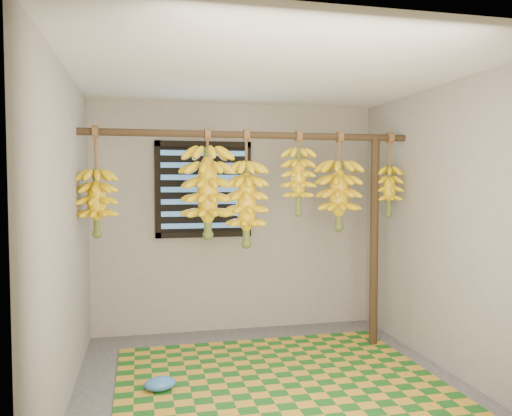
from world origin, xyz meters
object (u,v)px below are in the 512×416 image
object	(u,v)px
support_post	(374,242)
banana_bunch_a	(97,203)
woven_mat	(277,379)
banana_bunch_f	(389,191)
banana_bunch_b	(208,192)
banana_bunch_e	(339,195)
banana_bunch_d	(298,181)
banana_bunch_c	(246,204)
plastic_bag	(160,384)

from	to	relation	value
support_post	banana_bunch_a	xyz separation A→B (m)	(-2.55, 0.00, 0.40)
woven_mat	banana_bunch_a	size ratio (longest dim) A/B	2.70
banana_bunch_a	banana_bunch_f	world-z (taller)	same
banana_bunch_b	banana_bunch_e	distance (m)	1.24
woven_mat	banana_bunch_a	xyz separation A→B (m)	(-1.42, 0.63, 1.40)
woven_mat	banana_bunch_a	world-z (taller)	banana_bunch_a
support_post	woven_mat	distance (m)	1.63
woven_mat	banana_bunch_e	xyz separation A→B (m)	(0.77, 0.63, 1.45)
banana_bunch_a	banana_bunch_e	world-z (taller)	same
woven_mat	banana_bunch_b	xyz separation A→B (m)	(-0.47, 0.63, 1.48)
banana_bunch_b	banana_bunch_d	bearing A→B (deg)	0.00
banana_bunch_c	banana_bunch_e	xyz separation A→B (m)	(0.89, 0.00, 0.08)
banana_bunch_d	support_post	bearing A→B (deg)	0.00
banana_bunch_a	banana_bunch_d	world-z (taller)	same
support_post	banana_bunch_c	size ratio (longest dim) A/B	1.90
banana_bunch_c	banana_bunch_f	size ratio (longest dim) A/B	1.31
woven_mat	banana_bunch_d	xyz separation A→B (m)	(0.37, 0.63, 1.58)
support_post	banana_bunch_b	xyz separation A→B (m)	(-1.61, 0.00, 0.49)
banana_bunch_b	banana_bunch_f	size ratio (longest dim) A/B	1.20
woven_mat	plastic_bag	size ratio (longest dim) A/B	10.25
banana_bunch_b	plastic_bag	bearing A→B (deg)	-124.23
banana_bunch_b	banana_bunch_d	xyz separation A→B (m)	(0.84, 0.00, 0.10)
banana_bunch_b	woven_mat	bearing A→B (deg)	-53.00
banana_bunch_b	banana_bunch_f	xyz separation A→B (m)	(1.76, 0.00, 0.01)
banana_bunch_b	banana_bunch_c	xyz separation A→B (m)	(0.35, -0.00, -0.11)
banana_bunch_a	banana_bunch_c	distance (m)	1.29
plastic_bag	banana_bunch_c	xyz separation A→B (m)	(0.80, 0.66, 1.32)
banana_bunch_a	plastic_bag	bearing A→B (deg)	-53.15
woven_mat	banana_bunch_e	world-z (taller)	banana_bunch_e
support_post	banana_bunch_f	size ratio (longest dim) A/B	2.49
plastic_bag	banana_bunch_c	bearing A→B (deg)	39.57
support_post	banana_bunch_c	xyz separation A→B (m)	(-1.26, -0.00, 0.38)
woven_mat	banana_bunch_b	size ratio (longest dim) A/B	2.61
support_post	banana_bunch_a	world-z (taller)	banana_bunch_a
plastic_bag	banana_bunch_e	xyz separation A→B (m)	(1.69, 0.66, 1.39)
plastic_bag	banana_bunch_c	distance (m)	1.68
support_post	plastic_bag	distance (m)	2.35
banana_bunch_a	banana_bunch_b	xyz separation A→B (m)	(0.94, 0.00, 0.08)
woven_mat	banana_bunch_e	size ratio (longest dim) A/B	2.75
support_post	banana_bunch_e	world-z (taller)	banana_bunch_e
banana_bunch_a	banana_bunch_e	bearing A→B (deg)	0.00
banana_bunch_e	banana_bunch_f	size ratio (longest dim) A/B	1.14
plastic_bag	banana_bunch_b	world-z (taller)	banana_bunch_b
banana_bunch_b	support_post	bearing A→B (deg)	0.00
plastic_bag	banana_bunch_a	bearing A→B (deg)	126.85
woven_mat	support_post	bearing A→B (deg)	29.06
banana_bunch_c	banana_bunch_f	bearing A→B (deg)	0.00
plastic_bag	banana_bunch_b	xyz separation A→B (m)	(0.45, 0.66, 1.43)
banana_bunch_d	banana_bunch_f	distance (m)	0.92
banana_bunch_d	woven_mat	bearing A→B (deg)	-120.21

